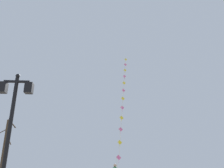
# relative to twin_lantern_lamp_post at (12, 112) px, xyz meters

# --- Properties ---
(twin_lantern_lamp_post) EXTENTS (1.23, 0.28, 4.76)m
(twin_lantern_lamp_post) POSITION_rel_twin_lantern_lamp_post_xyz_m (0.00, 0.00, 0.00)
(twin_lantern_lamp_post) COLOR black
(twin_lantern_lamp_post) RESTS_ON ground_plane
(kite_train) EXTENTS (2.73, 12.54, 16.90)m
(kite_train) POSITION_rel_twin_lantern_lamp_post_xyz_m (5.85, 16.42, 5.52)
(kite_train) COLOR brown
(kite_train) RESTS_ON ground_plane
(bare_tree) EXTENTS (1.56, 2.06, 5.01)m
(bare_tree) POSITION_rel_twin_lantern_lamp_post_xyz_m (-3.82, 9.85, -0.69)
(bare_tree) COLOR #423323
(bare_tree) RESTS_ON ground_plane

